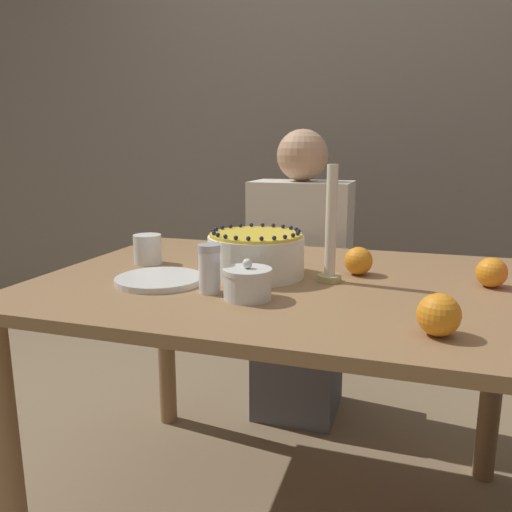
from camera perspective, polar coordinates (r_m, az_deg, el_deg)
The scene contains 12 objects.
wall_behind at distance 2.72m, azimuth 11.24°, elevation 15.57°, with size 8.00×0.05×2.60m.
dining_table at distance 1.42m, azimuth 3.46°, elevation -7.34°, with size 1.34×0.97×0.77m.
cake at distance 1.40m, azimuth -0.00°, elevation 0.16°, with size 0.27×0.27×0.13m.
sugar_bowl at distance 1.19m, azimuth -0.99°, elevation -3.13°, with size 0.12×0.12×0.10m.
sugar_shaker at distance 1.24m, azimuth -5.36°, elevation -1.44°, with size 0.06×0.06×0.12m.
plate_stack at distance 1.37m, azimuth -10.98°, elevation -2.66°, with size 0.24×0.24×0.02m.
candle at distance 1.34m, azimuth 8.54°, elevation 2.48°, with size 0.06×0.06×0.31m.
cup at distance 1.59m, azimuth -12.28°, elevation 0.76°, with size 0.09×0.09×0.09m.
orange_fruit_0 at distance 1.45m, azimuth 11.63°, elevation -0.55°, with size 0.08×0.08×0.08m.
orange_fruit_1 at distance 1.02m, azimuth 20.16°, elevation -6.33°, with size 0.08×0.08×0.08m.
orange_fruit_2 at distance 1.43m, azimuth 25.32°, elevation -1.71°, with size 0.08×0.08×0.08m.
person_man_blue_shirt at distance 2.12m, azimuth 5.03°, elevation -4.46°, with size 0.40×0.34×1.20m.
Camera 1 is at (0.33, -1.30, 1.13)m, focal length 35.00 mm.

